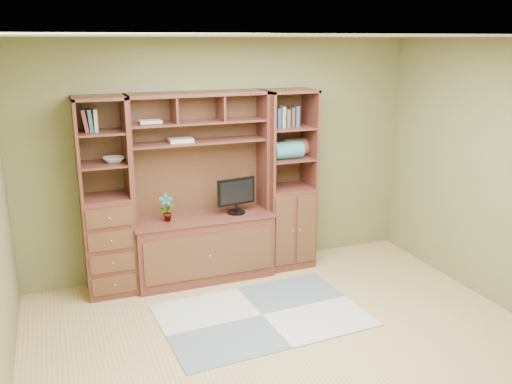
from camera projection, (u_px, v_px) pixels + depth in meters
name	position (u px, v px, depth m)	size (l,w,h in m)	color
room	(301.00, 207.00, 4.27)	(4.60, 4.10, 2.64)	tan
center_hutch	(202.00, 190.00, 5.79)	(1.54, 0.53, 2.05)	#50251C
left_tower	(106.00, 198.00, 5.48)	(0.50, 0.45, 2.05)	#50251C
right_tower	(288.00, 180.00, 6.18)	(0.55, 0.45, 2.05)	#50251C
rug	(262.00, 315.00, 5.23)	(1.91, 1.27, 0.01)	#929897
monitor	(236.00, 189.00, 5.89)	(0.44, 0.20, 0.54)	black
orchid	(167.00, 208.00, 5.66)	(0.16, 0.11, 0.30)	#AB423A
magazines	(181.00, 140.00, 5.66)	(0.25, 0.18, 0.04)	#B6A79B
bowl	(114.00, 160.00, 5.41)	(0.21, 0.21, 0.05)	beige
blanket_teal	(288.00, 150.00, 6.02)	(0.33, 0.19, 0.19)	#2E757A
blanket_red	(297.00, 147.00, 6.20)	(0.35, 0.19, 0.19)	brown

